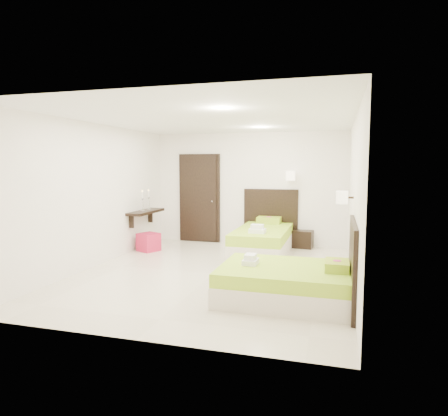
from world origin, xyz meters
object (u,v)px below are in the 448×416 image
(bed_double, at_px, (291,281))
(ottoman, at_px, (149,242))
(bed_single, at_px, (263,239))
(nightstand, at_px, (303,239))

(bed_double, relative_size, ottoman, 4.62)
(bed_single, bearing_deg, bed_double, -72.47)
(bed_single, distance_m, nightstand, 1.14)
(bed_double, distance_m, nightstand, 3.67)
(bed_single, xyz_separation_m, bed_double, (0.89, -2.82, -0.05))
(nightstand, xyz_separation_m, ottoman, (-3.19, -1.29, -0.00))
(bed_double, height_order, nightstand, bed_double)
(nightstand, distance_m, ottoman, 3.44)
(bed_double, xyz_separation_m, nightstand, (-0.14, 3.67, -0.07))
(ottoman, bearing_deg, bed_double, -35.59)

